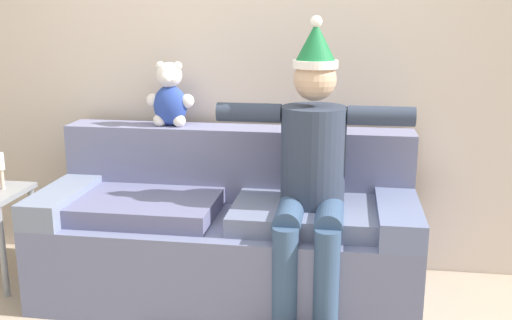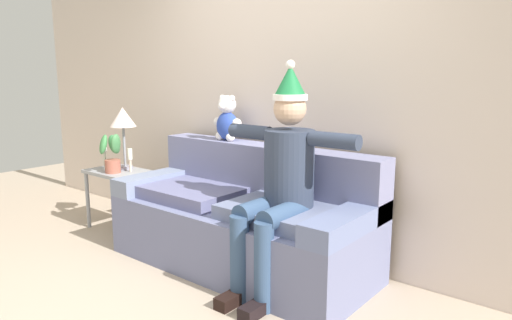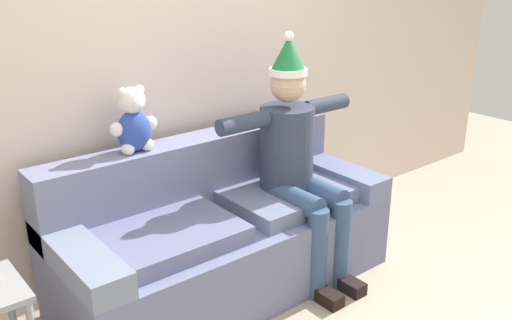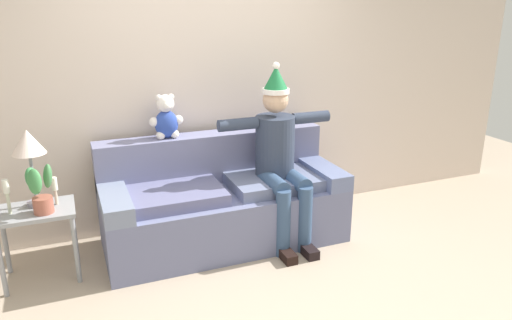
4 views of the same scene
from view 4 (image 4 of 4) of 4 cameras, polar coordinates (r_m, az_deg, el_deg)
The scene contains 10 objects.
ground_plane at distance 3.59m, azimuth 1.53°, elevation -16.23°, with size 10.00×10.00×0.00m, color tan.
back_wall at distance 4.48m, azimuth -6.31°, elevation 9.33°, with size 7.00×0.10×2.70m, color beige.
couch at distance 4.28m, azimuth -3.97°, elevation -4.90°, with size 2.05×0.86×0.91m.
person_seated at distance 4.14m, azimuth 2.79°, elevation 0.83°, with size 1.02×0.77×1.56m.
teddy_bear at distance 4.20m, azimuth -10.52°, elevation 4.82°, with size 0.29×0.17×0.38m.
side_table at distance 3.98m, azimuth -24.44°, elevation -6.59°, with size 0.56×0.41×0.57m.
table_lamp at distance 3.88m, azimuth -25.22°, elevation 1.52°, with size 0.24×0.24×0.59m.
potted_plant at distance 3.80m, azimuth -24.03°, elevation -3.23°, with size 0.22×0.27×0.37m.
candle_tall at distance 3.88m, azimuth -27.26°, elevation -3.36°, with size 0.04×0.04×0.26m.
candle_short at distance 3.93m, azimuth -22.60°, elevation -2.97°, with size 0.04×0.04×0.22m.
Camera 4 is at (-1.19, -2.72, 2.03)m, focal length 34.01 mm.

